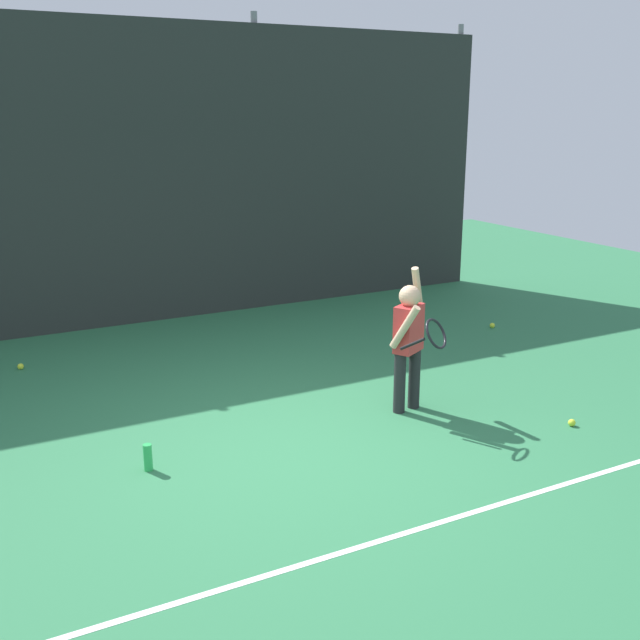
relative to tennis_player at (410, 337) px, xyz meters
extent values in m
plane|color=#2D7247|center=(-1.34, -0.23, -0.73)|extent=(20.00, 20.00, 0.00)
cube|color=white|center=(-1.34, -1.77, -0.72)|extent=(9.00, 0.05, 0.00)
cube|color=#282D2B|center=(-1.34, 4.21, 1.18)|extent=(10.47, 0.08, 3.82)
cylinder|color=slate|center=(0.36, 4.27, 1.26)|extent=(0.09, 0.09, 3.97)
cylinder|color=slate|center=(3.75, 4.27, 1.26)|extent=(0.09, 0.09, 3.97)
cylinder|color=#232326|center=(-0.09, 0.01, -0.44)|extent=(0.11, 0.11, 0.58)
cylinder|color=#232326|center=(0.10, 0.04, -0.44)|extent=(0.11, 0.11, 0.58)
cube|color=red|center=(0.00, 0.02, 0.07)|extent=(0.34, 0.29, 0.44)
sphere|color=tan|center=(0.00, 0.02, 0.38)|extent=(0.20, 0.20, 0.20)
cylinder|color=tan|center=(0.16, 0.13, 0.39)|extent=(0.21, 0.16, 0.46)
cylinder|color=tan|center=(-0.14, -0.12, 0.14)|extent=(0.20, 0.29, 0.43)
cylinder|color=black|center=(-0.15, -0.26, 0.03)|extent=(0.14, 0.22, 0.15)
torus|color=black|center=(-0.05, -0.46, 0.16)|extent=(0.33, 0.28, 0.26)
cylinder|color=green|center=(-2.49, -0.06, -0.62)|extent=(0.07, 0.07, 0.22)
sphere|color=#CCE033|center=(1.09, -1.00, -0.69)|extent=(0.07, 0.07, 0.07)
sphere|color=#CCE033|center=(2.55, 1.79, -0.69)|extent=(0.07, 0.07, 0.07)
sphere|color=#CCE033|center=(-3.07, 2.94, -0.69)|extent=(0.07, 0.07, 0.07)
camera|label=1|loc=(-3.84, -5.46, 2.02)|focal=42.40mm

